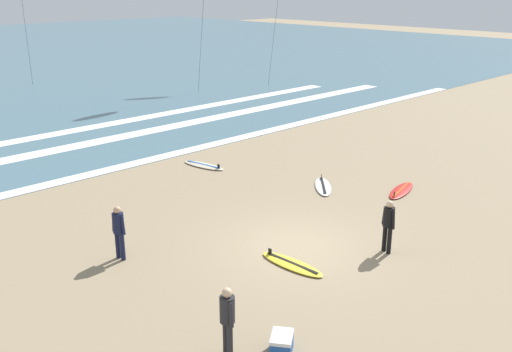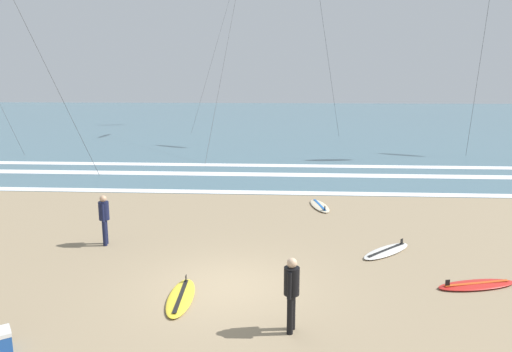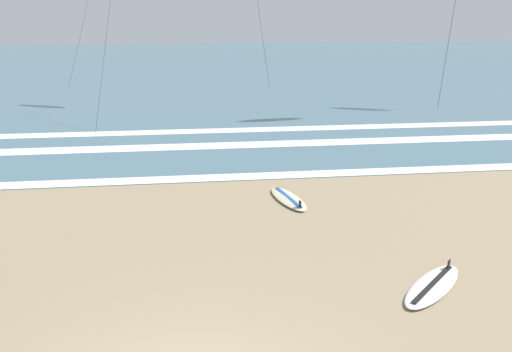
% 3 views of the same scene
% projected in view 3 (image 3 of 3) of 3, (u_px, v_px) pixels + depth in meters
% --- Properties ---
extents(ocean_surface, '(140.00, 90.00, 0.01)m').
position_uv_depth(ocean_surface, '(179.00, 63.00, 58.98)').
color(ocean_surface, '#476B7A').
rests_on(ocean_surface, ground).
extents(wave_foam_shoreline, '(55.13, 0.74, 0.01)m').
position_uv_depth(wave_foam_shoreline, '(172.00, 179.00, 16.50)').
color(wave_foam_shoreline, white).
rests_on(wave_foam_shoreline, ocean_surface).
extents(wave_foam_mid_break, '(47.85, 1.08, 0.01)m').
position_uv_depth(wave_foam_mid_break, '(196.00, 146.00, 20.72)').
color(wave_foam_mid_break, white).
rests_on(wave_foam_mid_break, ocean_surface).
extents(wave_foam_outer_break, '(45.27, 0.99, 0.01)m').
position_uv_depth(wave_foam_outer_break, '(153.00, 132.00, 23.23)').
color(wave_foam_outer_break, white).
rests_on(wave_foam_outer_break, ocean_surface).
extents(surfboard_right_spare, '(0.97, 2.17, 0.25)m').
position_uv_depth(surfboard_right_spare, '(288.00, 199.00, 14.64)').
color(surfboard_right_spare, beige).
rests_on(surfboard_right_spare, ground).
extents(surfboard_near_water, '(1.92, 1.90, 0.25)m').
position_uv_depth(surfboard_near_water, '(433.00, 286.00, 9.89)').
color(surfboard_near_water, silver).
rests_on(surfboard_near_water, ground).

